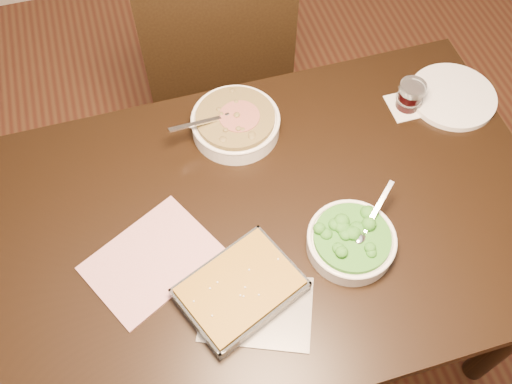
{
  "coord_description": "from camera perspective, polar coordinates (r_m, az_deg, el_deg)",
  "views": [
    {
      "loc": [
        -0.24,
        -0.66,
        1.98
      ],
      "look_at": [
        -0.03,
        0.05,
        0.8
      ],
      "focal_mm": 40.0,
      "sensor_mm": 36.0,
      "label": 1
    }
  ],
  "objects": [
    {
      "name": "chair_far",
      "position": [
        2.02,
        -3.86,
        12.81
      ],
      "size": [
        0.52,
        0.52,
        1.0
      ],
      "rotation": [
        0.0,
        0.0,
        3.03
      ],
      "color": "black",
      "rests_on": "ground"
    },
    {
      "name": "wine_tumbler",
      "position": [
        1.65,
        15.19,
        9.35
      ],
      "size": [
        0.07,
        0.07,
        0.08
      ],
      "color": "black",
      "rests_on": "coaster"
    },
    {
      "name": "table",
      "position": [
        1.51,
        1.79,
        -4.2
      ],
      "size": [
        1.4,
        0.9,
        0.75
      ],
      "color": "black",
      "rests_on": "ground"
    },
    {
      "name": "ground",
      "position": [
        2.11,
        1.31,
        -12.58
      ],
      "size": [
        4.0,
        4.0,
        0.0
      ],
      "primitive_type": "plane",
      "color": "#401C12",
      "rests_on": "ground"
    },
    {
      "name": "magazine_b",
      "position": [
        1.32,
        0.05,
        -11.63
      ],
      "size": [
        0.3,
        0.26,
        0.0
      ],
      "primitive_type": "cube",
      "rotation": [
        0.0,
        0.0,
        -0.39
      ],
      "color": "#28272F",
      "rests_on": "table"
    },
    {
      "name": "stew_bowl",
      "position": [
        1.55,
        -2.05,
        6.93
      ],
      "size": [
        0.26,
        0.24,
        0.09
      ],
      "color": "white",
      "rests_on": "table"
    },
    {
      "name": "baking_dish",
      "position": [
        1.31,
        -1.57,
        -9.72
      ],
      "size": [
        0.32,
        0.28,
        0.05
      ],
      "rotation": [
        0.0,
        0.0,
        0.4
      ],
      "color": "silver",
      "rests_on": "table"
    },
    {
      "name": "dinner_plate",
      "position": [
        1.73,
        19.05,
        9.03
      ],
      "size": [
        0.25,
        0.25,
        0.02
      ],
      "primitive_type": "cylinder",
      "color": "white",
      "rests_on": "table"
    },
    {
      "name": "broccoli_bowl",
      "position": [
        1.37,
        9.5,
        -4.85
      ],
      "size": [
        0.21,
        0.21,
        0.08
      ],
      "color": "white",
      "rests_on": "table"
    },
    {
      "name": "coaster",
      "position": [
        1.68,
        14.85,
        8.35
      ],
      "size": [
        0.1,
        0.1,
        0.0
      ],
      "primitive_type": "cube",
      "color": "white",
      "rests_on": "table"
    },
    {
      "name": "magazine_a",
      "position": [
        1.38,
        -10.38,
        -6.67
      ],
      "size": [
        0.36,
        0.32,
        0.01
      ],
      "primitive_type": "cube",
      "rotation": [
        0.0,
        0.0,
        0.48
      ],
      "color": "#A32E4A",
      "rests_on": "table"
    }
  ]
}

